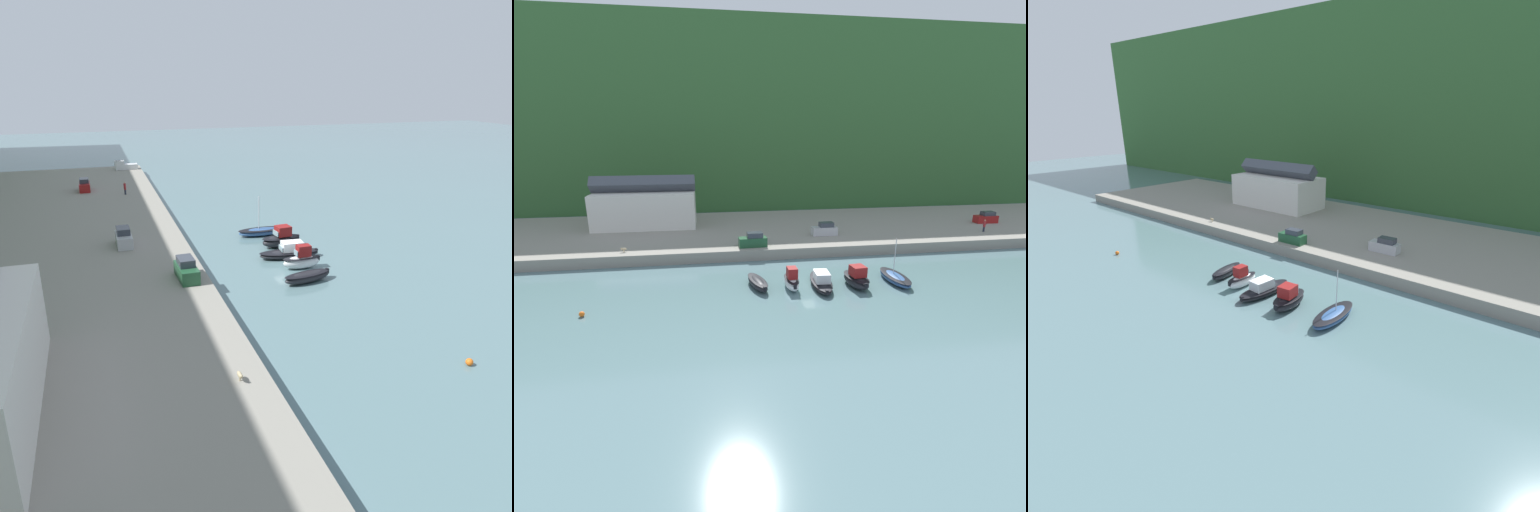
% 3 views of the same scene
% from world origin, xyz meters
% --- Properties ---
extents(ground_plane, '(320.00, 320.00, 0.00)m').
position_xyz_m(ground_plane, '(0.00, 0.00, 0.00)').
color(ground_plane, slate).
extents(hillside_backdrop, '(240.00, 64.90, 42.71)m').
position_xyz_m(hillside_backdrop, '(0.00, 82.68, 21.36)').
color(hillside_backdrop, '#386633').
rests_on(hillside_backdrop, ground_plane).
extents(quay_promenade, '(129.65, 30.26, 1.63)m').
position_xyz_m(quay_promenade, '(0.00, 26.08, 0.82)').
color(quay_promenade, gray).
rests_on(quay_promenade, ground_plane).
extents(harbor_clubhouse, '(18.21, 9.10, 9.25)m').
position_xyz_m(harbor_clubhouse, '(-23.63, 30.06, 5.10)').
color(harbor_clubhouse, silver).
rests_on(harbor_clubhouse, quay_promenade).
extents(moored_boat_0, '(2.81, 5.90, 1.13)m').
position_xyz_m(moored_boat_0, '(-6.92, 0.40, 0.61)').
color(moored_boat_0, black).
rests_on(moored_boat_0, ground_plane).
extents(moored_boat_1, '(1.60, 4.48, 2.76)m').
position_xyz_m(moored_boat_1, '(-2.93, -0.62, 1.02)').
color(moored_boat_1, white).
rests_on(moored_boat_1, ground_plane).
extents(moored_boat_2, '(2.96, 7.62, 2.03)m').
position_xyz_m(moored_boat_2, '(0.76, -0.63, 0.71)').
color(moored_boat_2, black).
rests_on(moored_boat_2, ground_plane).
extents(moored_boat_3, '(2.80, 5.47, 2.72)m').
position_xyz_m(moored_boat_3, '(5.07, -1.17, 1.00)').
color(moored_boat_3, black).
rests_on(moored_boat_3, ground_plane).
extents(moored_boat_4, '(2.61, 7.02, 5.53)m').
position_xyz_m(moored_boat_4, '(10.51, -0.41, 0.53)').
color(moored_boat_4, '#33568E').
rests_on(moored_boat_4, ground_plane).
extents(parked_car_0, '(4.21, 1.82, 2.16)m').
position_xyz_m(parked_car_0, '(40.11, 22.77, 2.55)').
color(parked_car_0, maroon).
rests_on(parked_car_0, quay_promenade).
extents(parked_car_1, '(4.23, 1.88, 2.16)m').
position_xyz_m(parked_car_1, '(6.81, 18.36, 2.55)').
color(parked_car_1, '#B7B7BC').
rests_on(parked_car_1, quay_promenade).
extents(parked_car_2, '(4.27, 1.96, 2.16)m').
position_xyz_m(parked_car_2, '(-5.91, 13.15, 2.55)').
color(parked_car_2, '#1E4C2D').
rests_on(parked_car_2, quay_promenade).
extents(person_on_quay, '(0.40, 0.40, 2.14)m').
position_xyz_m(person_on_quay, '(34.87, 16.18, 2.73)').
color(person_on_quay, '#232838').
rests_on(person_on_quay, quay_promenade).
extents(dog_on_quay, '(0.87, 0.32, 0.68)m').
position_xyz_m(dog_on_quay, '(-24.74, 13.10, 2.09)').
color(dog_on_quay, tan).
rests_on(dog_on_quay, quay_promenade).
extents(mooring_buoy_0, '(0.57, 0.57, 0.57)m').
position_xyz_m(mooring_buoy_0, '(-25.81, -4.78, 0.29)').
color(mooring_buoy_0, orange).
rests_on(mooring_buoy_0, ground_plane).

